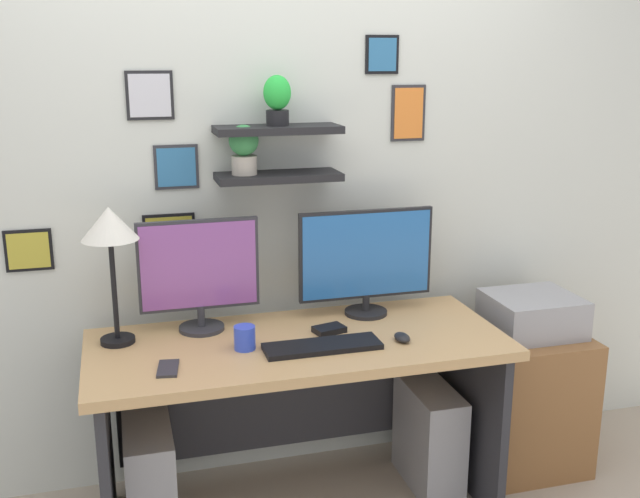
{
  "coord_description": "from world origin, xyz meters",
  "views": [
    {
      "loc": [
        -0.64,
        -2.61,
        1.82
      ],
      "look_at": [
        0.1,
        0.05,
        1.09
      ],
      "focal_mm": 41.81,
      "sensor_mm": 36.0,
      "label": 1
    }
  ],
  "objects_px": {
    "keyboard": "(322,346)",
    "computer_tower_left": "(150,481)",
    "cell_phone": "(168,368)",
    "scissors_tray": "(329,329)",
    "drawer_cabinet": "(526,396)",
    "coffee_mug": "(245,338)",
    "computer_mouse": "(402,337)",
    "printer": "(532,314)",
    "desk_lamp": "(110,232)",
    "monitor_left": "(199,272)",
    "computer_tower_right": "(429,436)",
    "desk": "(296,384)",
    "monitor_right": "(366,259)"
  },
  "relations": [
    {
      "from": "cell_phone",
      "to": "computer_tower_right",
      "type": "height_order",
      "value": "cell_phone"
    },
    {
      "from": "desk_lamp",
      "to": "computer_tower_left",
      "type": "distance_m",
      "value": 0.97
    },
    {
      "from": "scissors_tray",
      "to": "drawer_cabinet",
      "type": "relative_size",
      "value": 0.19
    },
    {
      "from": "printer",
      "to": "computer_tower_left",
      "type": "distance_m",
      "value": 1.75
    },
    {
      "from": "desk",
      "to": "computer_mouse",
      "type": "bearing_deg",
      "value": -24.53
    },
    {
      "from": "coffee_mug",
      "to": "computer_tower_left",
      "type": "bearing_deg",
      "value": 172.22
    },
    {
      "from": "coffee_mug",
      "to": "scissors_tray",
      "type": "relative_size",
      "value": 0.75
    },
    {
      "from": "scissors_tray",
      "to": "computer_tower_right",
      "type": "bearing_deg",
      "value": 0.28
    },
    {
      "from": "drawer_cabinet",
      "to": "monitor_left",
      "type": "bearing_deg",
      "value": 176.09
    },
    {
      "from": "drawer_cabinet",
      "to": "computer_tower_right",
      "type": "distance_m",
      "value": 0.52
    },
    {
      "from": "computer_mouse",
      "to": "drawer_cabinet",
      "type": "distance_m",
      "value": 0.88
    },
    {
      "from": "cell_phone",
      "to": "computer_tower_right",
      "type": "relative_size",
      "value": 0.31
    },
    {
      "from": "cell_phone",
      "to": "scissors_tray",
      "type": "relative_size",
      "value": 1.17
    },
    {
      "from": "keyboard",
      "to": "computer_tower_left",
      "type": "distance_m",
      "value": 0.85
    },
    {
      "from": "desk",
      "to": "computer_tower_right",
      "type": "height_order",
      "value": "desk"
    },
    {
      "from": "keyboard",
      "to": "desk_lamp",
      "type": "distance_m",
      "value": 0.89
    },
    {
      "from": "monitor_left",
      "to": "computer_tower_right",
      "type": "xyz_separation_m",
      "value": [
        0.93,
        -0.17,
        -0.76
      ]
    },
    {
      "from": "monitor_left",
      "to": "desk_lamp",
      "type": "distance_m",
      "value": 0.38
    },
    {
      "from": "cell_phone",
      "to": "computer_tower_right",
      "type": "xyz_separation_m",
      "value": [
        1.09,
        0.2,
        -0.53
      ]
    },
    {
      "from": "cell_phone",
      "to": "monitor_left",
      "type": "bearing_deg",
      "value": 74.9
    },
    {
      "from": "keyboard",
      "to": "computer_tower_left",
      "type": "height_order",
      "value": "keyboard"
    },
    {
      "from": "computer_mouse",
      "to": "coffee_mug",
      "type": "xyz_separation_m",
      "value": [
        -0.6,
        0.08,
        0.03
      ]
    },
    {
      "from": "monitor_left",
      "to": "drawer_cabinet",
      "type": "bearing_deg",
      "value": -3.91
    },
    {
      "from": "desk",
      "to": "computer_tower_right",
      "type": "bearing_deg",
      "value": -0.61
    },
    {
      "from": "monitor_left",
      "to": "desk",
      "type": "bearing_deg",
      "value": -25.17
    },
    {
      "from": "cell_phone",
      "to": "desk_lamp",
      "type": "bearing_deg",
      "value": 126.66
    },
    {
      "from": "keyboard",
      "to": "drawer_cabinet",
      "type": "xyz_separation_m",
      "value": [
        1.03,
        0.23,
        -0.45
      ]
    },
    {
      "from": "monitor_left",
      "to": "coffee_mug",
      "type": "relative_size",
      "value": 5.26
    },
    {
      "from": "monitor_left",
      "to": "printer",
      "type": "relative_size",
      "value": 1.25
    },
    {
      "from": "desk_lamp",
      "to": "drawer_cabinet",
      "type": "xyz_separation_m",
      "value": [
        1.76,
        -0.04,
        -0.87
      ]
    },
    {
      "from": "scissors_tray",
      "to": "computer_tower_left",
      "type": "xyz_separation_m",
      "value": [
        -0.73,
        -0.03,
        -0.54
      ]
    },
    {
      "from": "desk",
      "to": "monitor_left",
      "type": "xyz_separation_m",
      "value": [
        -0.35,
        0.16,
        0.45
      ]
    },
    {
      "from": "scissors_tray",
      "to": "computer_mouse",
      "type": "bearing_deg",
      "value": -34.13
    },
    {
      "from": "computer_mouse",
      "to": "computer_tower_right",
      "type": "height_order",
      "value": "computer_mouse"
    },
    {
      "from": "computer_mouse",
      "to": "printer",
      "type": "xyz_separation_m",
      "value": [
        0.71,
        0.24,
        -0.06
      ]
    },
    {
      "from": "desk_lamp",
      "to": "cell_phone",
      "type": "distance_m",
      "value": 0.55
    },
    {
      "from": "desk",
      "to": "monitor_right",
      "type": "relative_size",
      "value": 2.79
    },
    {
      "from": "scissors_tray",
      "to": "monitor_right",
      "type": "bearing_deg",
      "value": 39.26
    },
    {
      "from": "monitor_right",
      "to": "scissors_tray",
      "type": "xyz_separation_m",
      "value": [
        -0.21,
        -0.17,
        -0.23
      ]
    },
    {
      "from": "desk",
      "to": "monitor_right",
      "type": "bearing_deg",
      "value": 25.19
    },
    {
      "from": "computer_mouse",
      "to": "drawer_cabinet",
      "type": "xyz_separation_m",
      "value": [
        0.71,
        0.24,
        -0.45
      ]
    },
    {
      "from": "drawer_cabinet",
      "to": "printer",
      "type": "bearing_deg",
      "value": -90.0
    },
    {
      "from": "coffee_mug",
      "to": "computer_tower_left",
      "type": "xyz_separation_m",
      "value": [
        -0.37,
        0.05,
        -0.57
      ]
    },
    {
      "from": "computer_mouse",
      "to": "desk_lamp",
      "type": "height_order",
      "value": "desk_lamp"
    },
    {
      "from": "cell_phone",
      "to": "coffee_mug",
      "type": "xyz_separation_m",
      "value": [
        0.29,
        0.11,
        0.04
      ]
    },
    {
      "from": "desk",
      "to": "cell_phone",
      "type": "bearing_deg",
      "value": -158.15
    },
    {
      "from": "cell_phone",
      "to": "coffee_mug",
      "type": "bearing_deg",
      "value": 29.96
    },
    {
      "from": "computer_mouse",
      "to": "desk_lamp",
      "type": "relative_size",
      "value": 0.17
    },
    {
      "from": "scissors_tray",
      "to": "drawer_cabinet",
      "type": "xyz_separation_m",
      "value": [
        0.95,
        0.07,
        -0.45
      ]
    },
    {
      "from": "cell_phone",
      "to": "computer_tower_left",
      "type": "height_order",
      "value": "cell_phone"
    }
  ]
}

